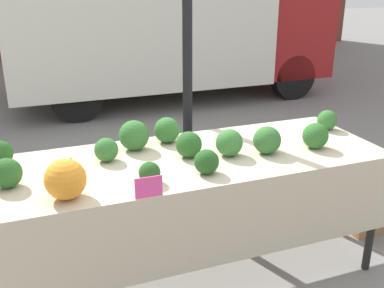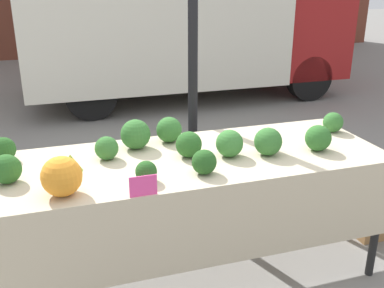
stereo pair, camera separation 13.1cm
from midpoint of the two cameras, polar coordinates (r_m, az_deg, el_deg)
name	(u,v)px [view 1 (the left image)]	position (r m, az deg, el deg)	size (l,w,h in m)	color
ground_plane	(192,273)	(3.06, -1.28, -16.05)	(40.00, 40.00, 0.00)	gray
tent_pole	(187,50)	(3.21, -1.79, 11.83)	(0.07, 0.07, 2.67)	black
parked_truck	(157,8)	(7.16, -4.98, 16.78)	(4.80, 2.27, 2.54)	silver
market_table	(196,176)	(2.63, -0.93, -4.06)	(2.31, 0.84, 0.82)	beige
orange_cauliflower	(65,179)	(2.23, -17.42, -4.32)	(0.20, 0.20, 0.20)	orange
romanesco_head	(71,165)	(2.51, -16.53, -2.60)	(0.12, 0.12, 0.10)	#93B238
broccoli_head_0	(229,143)	(2.64, 3.33, 0.16)	(0.16, 0.16, 0.16)	#387533
broccoli_head_1	(267,140)	(2.70, 8.14, 0.48)	(0.17, 0.17, 0.17)	#336B2D
broccoli_head_2	(7,173)	(2.46, -23.92, -3.43)	(0.15, 0.15, 0.15)	#285B23
broccoli_head_3	(167,130)	(2.86, -4.52, 1.77)	(0.16, 0.16, 0.16)	#336B2D
broccoli_head_4	(327,120)	(3.22, 15.68, 2.94)	(0.14, 0.14, 0.14)	#336B2D
broccoli_head_5	(134,135)	(2.76, -8.73, 1.08)	(0.18, 0.18, 0.18)	#336B2D
broccoli_head_6	(106,150)	(2.63, -12.25, -0.73)	(0.14, 0.14, 0.14)	#336B2D
broccoli_head_7	(207,162)	(2.41, 0.29, -2.28)	(0.14, 0.14, 0.14)	#23511E
broccoli_head_8	(150,172)	(2.32, -7.03, -3.63)	(0.11, 0.11, 0.11)	#23511E
broccoli_head_9	(189,145)	(2.62, -1.85, -0.08)	(0.15, 0.15, 0.15)	#285B23
broccoli_head_10	(0,153)	(2.76, -24.45, -1.07)	(0.14, 0.14, 0.14)	#23511E
broccoli_head_11	(315,136)	(2.84, 14.13, 1.01)	(0.16, 0.16, 0.16)	#2D6628
price_sign	(149,187)	(2.18, -7.26, -5.46)	(0.14, 0.01, 0.11)	#EF4793
produce_crate	(371,206)	(3.73, 20.85, -7.41)	(0.45, 0.31, 0.32)	#9E7042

